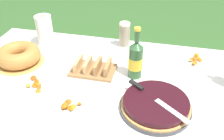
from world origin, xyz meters
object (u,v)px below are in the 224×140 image
object	(u,v)px
snack_plate_left	(70,108)
bread_board	(93,68)
cup_stack	(125,35)
paper_towel_roll	(45,30)
serving_knife	(152,96)
berry_tart	(156,105)
snack_plate_right	(196,61)
cider_bottle_green	(136,59)
bundt_cake	(19,55)
snack_plate_far	(36,85)

from	to	relation	value
snack_plate_left	bread_board	distance (m)	0.34
cup_stack	paper_towel_roll	bearing A→B (deg)	-170.72
serving_knife	paper_towel_roll	xyz separation A→B (m)	(-0.78, 0.48, 0.04)
berry_tart	serving_knife	size ratio (longest dim) A/B	1.13
snack_plate_right	bread_board	size ratio (longest dim) A/B	0.87
snack_plate_left	bread_board	size ratio (longest dim) A/B	0.76
cider_bottle_green	bread_board	xyz separation A→B (m)	(-0.25, -0.01, -0.09)
bundt_cake	bread_board	distance (m)	0.47
serving_knife	bread_board	world-z (taller)	same
snack_plate_left	snack_plate_far	xyz separation A→B (m)	(-0.24, 0.13, -0.00)
berry_tart	cup_stack	world-z (taller)	cup_stack
snack_plate_far	bread_board	size ratio (longest dim) A/B	0.86
berry_tart	cider_bottle_green	world-z (taller)	cider_bottle_green
berry_tart	bundt_cake	size ratio (longest dim) A/B	1.17
cup_stack	paper_towel_roll	xyz separation A→B (m)	(-0.54, -0.09, 0.02)
serving_knife	bundt_cake	distance (m)	0.87
snack_plate_far	cider_bottle_green	bearing A→B (deg)	23.50
bundt_cake	paper_towel_roll	bearing A→B (deg)	77.02
berry_tart	paper_towel_roll	distance (m)	0.94
cup_stack	bread_board	bearing A→B (deg)	-110.23
paper_towel_roll	snack_plate_right	bearing A→B (deg)	-0.86
berry_tart	snack_plate_left	world-z (taller)	berry_tart
snack_plate_far	paper_towel_roll	bearing A→B (deg)	108.43
berry_tart	paper_towel_roll	bearing A→B (deg)	148.29
snack_plate_left	snack_plate_right	bearing A→B (deg)	42.79
serving_knife	bundt_cake	bearing A→B (deg)	-156.07
bundt_cake	cup_stack	bearing A→B (deg)	30.13
berry_tart	cup_stack	bearing A→B (deg)	114.18
paper_towel_roll	snack_plate_far	bearing A→B (deg)	-71.57
snack_plate_far	paper_towel_roll	distance (m)	0.50
cider_bottle_green	snack_plate_far	bearing A→B (deg)	-156.50
serving_knife	snack_plate_right	size ratio (longest dim) A/B	1.36
bundt_cake	snack_plate_far	bearing A→B (deg)	-43.52
cider_bottle_green	paper_towel_roll	bearing A→B (deg)	159.90
bundt_cake	snack_plate_far	distance (m)	0.30
berry_tart	snack_plate_left	xyz separation A→B (m)	(-0.40, -0.09, -0.02)
serving_knife	snack_plate_far	size ratio (longest dim) A/B	1.37
cider_bottle_green	snack_plate_left	xyz separation A→B (m)	(-0.27, -0.35, -0.10)
snack_plate_left	bread_board	bearing A→B (deg)	87.14
serving_knife	snack_plate_left	distance (m)	0.40
serving_knife	bundt_cake	size ratio (longest dim) A/B	1.03
snack_plate_far	berry_tart	bearing A→B (deg)	-2.83
paper_towel_roll	cider_bottle_green	bearing A→B (deg)	-20.10
bread_board	cup_stack	bearing A→B (deg)	69.77
cider_bottle_green	bread_board	bearing A→B (deg)	-177.68
snack_plate_left	paper_towel_roll	size ratio (longest dim) A/B	0.94
paper_towel_roll	bread_board	size ratio (longest dim) A/B	0.81
bundt_cake	cider_bottle_green	bearing A→B (deg)	1.38
cup_stack	snack_plate_left	xyz separation A→B (m)	(-0.14, -0.68, -0.07)
serving_knife	snack_plate_far	world-z (taller)	serving_knife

